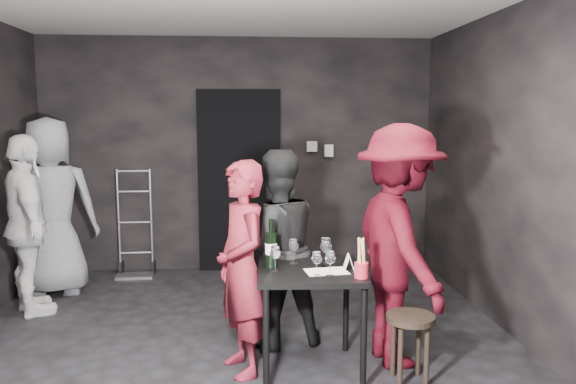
{
  "coord_description": "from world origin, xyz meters",
  "views": [
    {
      "loc": [
        0.06,
        -4.07,
        1.81
      ],
      "look_at": [
        0.4,
        0.25,
        1.22
      ],
      "focal_mm": 35.0,
      "sensor_mm": 36.0,
      "label": 1
    }
  ],
  "objects": [
    {
      "name": "reserved_card",
      "position": [
        0.76,
        -0.33,
        0.8
      ],
      "size": [
        0.09,
        0.14,
        0.1
      ],
      "primitive_type": null,
      "rotation": [
        0.0,
        0.0,
        -0.1
      ],
      "color": "white",
      "rests_on": "tasting_table"
    },
    {
      "name": "wine_glass_b",
      "position": [
        0.24,
        -0.19,
        0.85
      ],
      "size": [
        0.09,
        0.09,
        0.2
      ],
      "primitive_type": null,
      "rotation": [
        0.0,
        0.0,
        0.26
      ],
      "color": "white",
      "rests_on": "tasting_table"
    },
    {
      "name": "woman_black",
      "position": [
        0.3,
        0.21,
        0.8
      ],
      "size": [
        0.86,
        0.62,
        1.6
      ],
      "primitive_type": "imported",
      "rotation": [
        0.0,
        0.0,
        3.41
      ],
      "color": "black",
      "rests_on": "floor"
    },
    {
      "name": "man_maroon",
      "position": [
        1.17,
        -0.18,
        1.02
      ],
      "size": [
        0.81,
        1.4,
        2.05
      ],
      "primitive_type": "imported",
      "rotation": [
        0.0,
        0.0,
        1.72
      ],
      "color": "#400610",
      "rests_on": "floor"
    },
    {
      "name": "bystander_grey",
      "position": [
        -1.88,
        1.66,
        1.08
      ],
      "size": [
        1.11,
        0.68,
        2.15
      ],
      "primitive_type": "imported",
      "rotation": [
        0.0,
        0.0,
        3.25
      ],
      "color": "gray",
      "rests_on": "floor"
    },
    {
      "name": "doorway",
      "position": [
        0.0,
        2.44,
        1.05
      ],
      "size": [
        0.95,
        0.1,
        2.1
      ],
      "primitive_type": "cube",
      "color": "black",
      "rests_on": "ground"
    },
    {
      "name": "stool",
      "position": [
        1.17,
        -0.51,
        0.37
      ],
      "size": [
        0.33,
        0.33,
        0.47
      ],
      "rotation": [
        0.0,
        0.0,
        0.01
      ],
      "color": "black",
      "rests_on": "floor"
    },
    {
      "name": "wallbox_upper",
      "position": [
        0.85,
        2.45,
        1.45
      ],
      "size": [
        0.12,
        0.06,
        0.12
      ],
      "primitive_type": "cube",
      "color": "#B7B7B2",
      "rests_on": "wall_back"
    },
    {
      "name": "floor",
      "position": [
        0.0,
        0.0,
        0.0
      ],
      "size": [
        4.5,
        5.0,
        0.02
      ],
      "primitive_type": "cube",
      "color": "black",
      "rests_on": "ground"
    },
    {
      "name": "breadstick_cup",
      "position": [
        0.82,
        -0.54,
        0.88
      ],
      "size": [
        0.09,
        0.09,
        0.29
      ],
      "rotation": [
        0.0,
        0.0,
        0.17
      ],
      "color": "#A71D2A",
      "rests_on": "tasting_table"
    },
    {
      "name": "wine_glass_c",
      "position": [
        0.41,
        -0.16,
        0.85
      ],
      "size": [
        0.08,
        0.08,
        0.2
      ],
      "primitive_type": null,
      "rotation": [
        0.0,
        0.0,
        -0.08
      ],
      "color": "white",
      "rests_on": "tasting_table"
    },
    {
      "name": "wine_glass_e",
      "position": [
        0.62,
        -0.49,
        0.84
      ],
      "size": [
        0.08,
        0.08,
        0.19
      ],
      "primitive_type": null,
      "rotation": [
        0.0,
        0.0,
        -0.1
      ],
      "color": "white",
      "rests_on": "tasting_table"
    },
    {
      "name": "wall_back",
      "position": [
        0.0,
        2.5,
        1.35
      ],
      "size": [
        4.5,
        0.04,
        2.7
      ],
      "primitive_type": "cube",
      "color": "black",
      "rests_on": "ground"
    },
    {
      "name": "wine_bottle",
      "position": [
        0.24,
        -0.23,
        0.88
      ],
      "size": [
        0.08,
        0.08,
        0.34
      ],
      "rotation": [
        0.0,
        0.0,
        0.38
      ],
      "color": "black",
      "rests_on": "tasting_table"
    },
    {
      "name": "tasting_table",
      "position": [
        0.51,
        -0.29,
        0.65
      ],
      "size": [
        0.72,
        0.72,
        0.75
      ],
      "rotation": [
        0.0,
        0.0,
        -0.05
      ],
      "color": "black",
      "rests_on": "floor"
    },
    {
      "name": "server_red",
      "position": [
        0.04,
        -0.26,
        0.76
      ],
      "size": [
        0.54,
        0.65,
        1.51
      ],
      "primitive_type": "imported",
      "rotation": [
        0.0,
        0.0,
        -1.2
      ],
      "color": "maroon",
      "rests_on": "floor"
    },
    {
      "name": "wall_right",
      "position": [
        2.25,
        0.0,
        1.35
      ],
      "size": [
        0.04,
        5.0,
        2.7
      ],
      "primitive_type": "cube",
      "color": "black",
      "rests_on": "ground"
    },
    {
      "name": "wine_glass_d",
      "position": [
        0.53,
        -0.47,
        0.84
      ],
      "size": [
        0.09,
        0.09,
        0.18
      ],
      "primitive_type": null,
      "rotation": [
        0.0,
        0.0,
        -0.34
      ],
      "color": "white",
      "rests_on": "tasting_table"
    },
    {
      "name": "wall_front",
      "position": [
        0.0,
        -2.5,
        1.35
      ],
      "size": [
        4.5,
        0.04,
        2.7
      ],
      "primitive_type": "cube",
      "color": "black",
      "rests_on": "ground"
    },
    {
      "name": "hand_truck",
      "position": [
        -1.18,
        2.26,
        0.22
      ],
      "size": [
        0.4,
        0.34,
        1.21
      ],
      "rotation": [
        0.0,
        0.0,
        0.03
      ],
      "color": "#B2B2B7",
      "rests_on": "floor"
    },
    {
      "name": "tasting_mat",
      "position": [
        0.61,
        -0.39,
        0.75
      ],
      "size": [
        0.3,
        0.22,
        0.0
      ],
      "primitive_type": "cube",
      "rotation": [
        0.0,
        0.0,
        0.14
      ],
      "color": "white",
      "rests_on": "tasting_table"
    },
    {
      "name": "wallbox_lower",
      "position": [
        1.05,
        2.45,
        1.4
      ],
      "size": [
        0.1,
        0.06,
        0.14
      ],
      "primitive_type": "cube",
      "color": "#B7B7B2",
      "rests_on": "wall_back"
    },
    {
      "name": "wine_glass_a",
      "position": [
        0.27,
        -0.34,
        0.85
      ],
      "size": [
        0.08,
        0.08,
        0.19
      ],
      "primitive_type": null,
      "rotation": [
        0.0,
        0.0,
        0.14
      ],
      "color": "white",
      "rests_on": "tasting_table"
    },
    {
      "name": "bystander_cream",
      "position": [
        -1.9,
        1.06,
        0.9
      ],
      "size": [
        0.98,
        1.17,
        1.81
      ],
      "primitive_type": "imported",
      "rotation": [
        0.0,
        0.0,
        2.11
      ],
      "color": "white",
      "rests_on": "floor"
    },
    {
      "name": "wine_glass_f",
      "position": [
        0.63,
        -0.22,
        0.86
      ],
      "size": [
        0.1,
        0.1,
        0.22
      ],
      "primitive_type": null,
      "rotation": [
        0.0,
        0.0,
        -0.27
      ],
      "color": "white",
      "rests_on": "tasting_table"
    }
  ]
}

